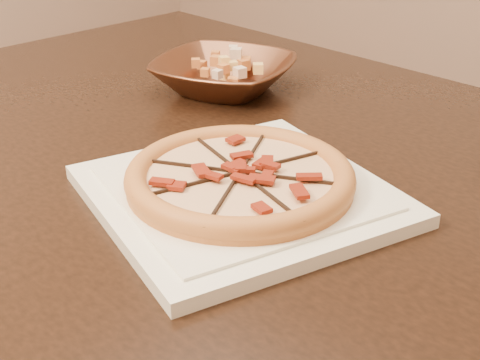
{
  "coord_description": "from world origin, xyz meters",
  "views": [
    {
      "loc": [
        0.62,
        -0.81,
        1.15
      ],
      "look_at": [
        0.17,
        -0.24,
        0.78
      ],
      "focal_mm": 50.0,
      "sensor_mm": 36.0,
      "label": 1
    }
  ],
  "objects": [
    {
      "name": "pizza",
      "position": [
        0.17,
        -0.24,
        0.78
      ],
      "size": [
        0.28,
        0.28,
        0.03
      ],
      "color": "#C26C3F",
      "rests_on": "plate"
    },
    {
      "name": "plate",
      "position": [
        0.17,
        -0.24,
        0.76
      ],
      "size": [
        0.44,
        0.44,
        0.02
      ],
      "color": "white",
      "rests_on": "dining_table"
    },
    {
      "name": "dining_table",
      "position": [
        0.1,
        -0.11,
        0.66
      ],
      "size": [
        1.66,
        1.19,
        0.75
      ],
      "color": "black",
      "rests_on": "floor"
    },
    {
      "name": "mixed_dish",
      "position": [
        -0.1,
        0.07,
        0.82
      ],
      "size": [
        0.12,
        0.11,
        0.03
      ],
      "color": "beige",
      "rests_on": "bronze_bowl"
    },
    {
      "name": "bronze_bowl",
      "position": [
        -0.1,
        0.07,
        0.78
      ],
      "size": [
        0.29,
        0.29,
        0.06
      ],
      "primitive_type": "imported",
      "rotation": [
        0.0,
        0.0,
        0.24
      ],
      "color": "brown",
      "rests_on": "dining_table"
    }
  ]
}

